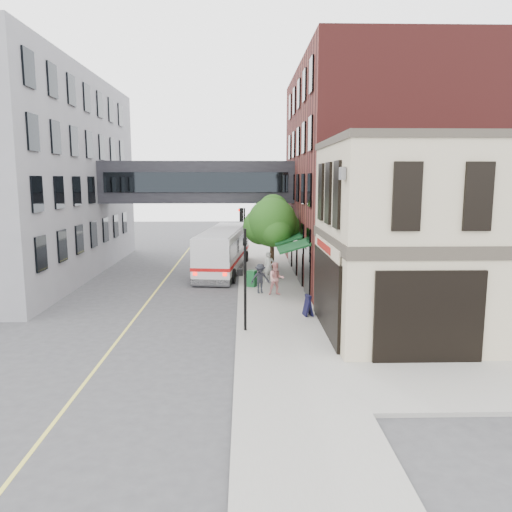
{
  "coord_description": "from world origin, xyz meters",
  "views": [
    {
      "loc": [
        0.34,
        -19.25,
        6.78
      ],
      "look_at": [
        0.93,
        4.16,
        3.12
      ],
      "focal_mm": 35.0,
      "sensor_mm": 36.0,
      "label": 1
    }
  ],
  "objects": [
    {
      "name": "pedestrian_b",
      "position": [
        2.2,
        8.69,
        1.1
      ],
      "size": [
        0.99,
        0.81,
        1.89
      ],
      "primitive_type": "imported",
      "rotation": [
        0.0,
        0.0,
        0.1
      ],
      "color": "pink",
      "rests_on": "sidewalk_main"
    },
    {
      "name": "bus",
      "position": [
        -1.12,
        16.87,
        1.71
      ],
      "size": [
        3.79,
        11.57,
        3.06
      ],
      "color": "silver",
      "rests_on": "ground"
    },
    {
      "name": "pedestrian_c",
      "position": [
        1.3,
        9.17,
        1.01
      ],
      "size": [
        1.23,
        0.88,
        1.72
      ],
      "primitive_type": "imported",
      "rotation": [
        0.0,
        0.0,
        0.23
      ],
      "color": "#22242A",
      "rests_on": "sidewalk_main"
    },
    {
      "name": "pedestrian_a",
      "position": [
        1.96,
        12.47,
        1.11
      ],
      "size": [
        0.79,
        0.61,
        1.93
      ],
      "primitive_type": "imported",
      "rotation": [
        0.0,
        0.0,
        0.23
      ],
      "color": "silver",
      "rests_on": "sidewalk_main"
    },
    {
      "name": "corner_building",
      "position": [
        8.97,
        2.0,
        4.21
      ],
      "size": [
        10.19,
        8.12,
        8.45
      ],
      "color": "#BFB292",
      "rests_on": "ground"
    },
    {
      "name": "traffic_signal_far",
      "position": [
        0.26,
        17.0,
        3.34
      ],
      "size": [
        0.53,
        0.28,
        4.5
      ],
      "color": "black",
      "rests_on": "sidewalk_main"
    },
    {
      "name": "street_tree",
      "position": [
        2.19,
        13.22,
        3.91
      ],
      "size": [
        3.8,
        3.2,
        5.6
      ],
      "color": "#382619",
      "rests_on": "sidewalk_main"
    },
    {
      "name": "street_sign_pole",
      "position": [
        0.39,
        7.0,
        1.93
      ],
      "size": [
        0.08,
        0.75,
        3.0
      ],
      "color": "gray",
      "rests_on": "sidewalk_main"
    },
    {
      "name": "ground",
      "position": [
        0.0,
        0.0,
        0.0
      ],
      "size": [
        120.0,
        120.0,
        0.0
      ],
      "primitive_type": "plane",
      "color": "#38383A",
      "rests_on": "ground"
    },
    {
      "name": "sidewalk_main",
      "position": [
        2.0,
        14.0,
        0.07
      ],
      "size": [
        4.0,
        60.0,
        0.15
      ],
      "primitive_type": "cube",
      "color": "gray",
      "rests_on": "ground"
    },
    {
      "name": "skyway_bridge",
      "position": [
        -3.0,
        18.0,
        6.5
      ],
      "size": [
        14.0,
        3.18,
        3.0
      ],
      "color": "black",
      "rests_on": "ground"
    },
    {
      "name": "sandwich_board",
      "position": [
        3.46,
        4.26,
        0.67
      ],
      "size": [
        0.48,
        0.64,
        1.04
      ],
      "primitive_type": "cube",
      "rotation": [
        0.0,
        0.0,
        0.21
      ],
      "color": "black",
      "rests_on": "sidewalk_main"
    },
    {
      "name": "traffic_signal_near",
      "position": [
        0.37,
        2.0,
        2.98
      ],
      "size": [
        0.44,
        0.22,
        4.6
      ],
      "color": "black",
      "rests_on": "sidewalk_main"
    },
    {
      "name": "brick_building",
      "position": [
        9.98,
        15.0,
        6.99
      ],
      "size": [
        13.76,
        18.0,
        14.0
      ],
      "color": "#4F1A18",
      "rests_on": "ground"
    },
    {
      "name": "lane_marking",
      "position": [
        -5.0,
        10.0,
        0.01
      ],
      "size": [
        0.12,
        40.0,
        0.01
      ],
      "primitive_type": "cube",
      "color": "#D8CC4C",
      "rests_on": "ground"
    },
    {
      "name": "newspaper_box",
      "position": [
        0.84,
        10.95,
        0.66
      ],
      "size": [
        0.65,
        0.62,
        1.01
      ],
      "primitive_type": "cube",
      "rotation": [
        0.0,
        0.0,
        -0.42
      ],
      "color": "#135626",
      "rests_on": "sidewalk_main"
    }
  ]
}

